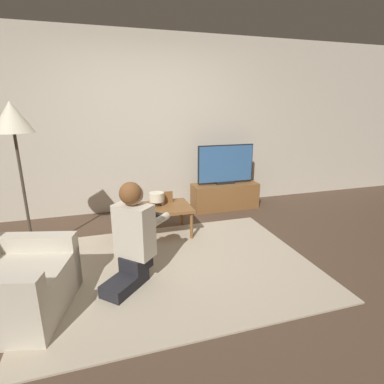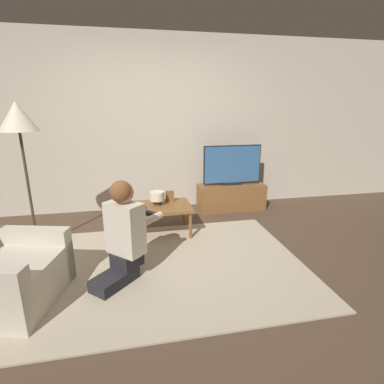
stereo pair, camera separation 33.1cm
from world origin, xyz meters
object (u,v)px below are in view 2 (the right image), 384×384
(tv, at_px, (232,165))
(floor_lamp, at_px, (19,125))
(person_kneeling, at_px, (124,231))
(table_lamp, at_px, (157,197))
(coffee_table, at_px, (153,209))

(tv, distance_m, floor_lamp, 2.84)
(floor_lamp, relative_size, person_kneeling, 1.73)
(tv, bearing_deg, person_kneeling, -133.62)
(tv, height_order, table_lamp, tv)
(floor_lamp, relative_size, table_lamp, 9.10)
(floor_lamp, distance_m, table_lamp, 1.69)
(floor_lamp, bearing_deg, tv, 17.22)
(person_kneeling, bearing_deg, coffee_table, -65.32)
(coffee_table, xyz_separation_m, person_kneeling, (-0.33, -0.95, 0.14))
(tv, xyz_separation_m, person_kneeling, (-1.61, -1.69, -0.23))
(coffee_table, height_order, person_kneeling, person_kneeling)
(tv, xyz_separation_m, table_lamp, (-1.21, -0.69, -0.23))
(person_kneeling, bearing_deg, floor_lamp, 3.41)
(floor_lamp, height_order, person_kneeling, floor_lamp)
(person_kneeling, bearing_deg, table_lamp, -67.88)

